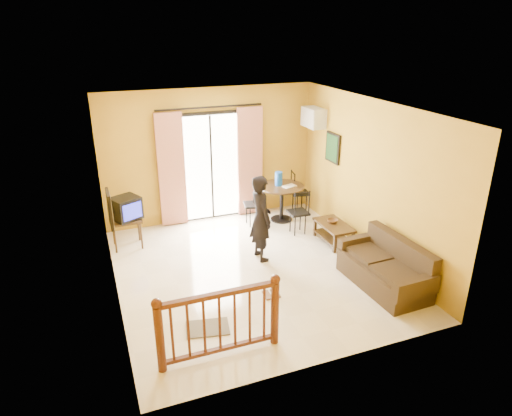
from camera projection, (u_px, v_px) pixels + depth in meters
name	position (u px, v px, depth m)	size (l,w,h in m)	color
ground	(252.00, 270.00, 7.91)	(5.00, 5.00, 0.00)	beige
room_shell	(252.00, 177.00, 7.27)	(5.00, 5.00, 5.00)	white
balcony_door	(212.00, 166.00, 9.56)	(2.25, 0.14, 2.46)	black
tv_table	(126.00, 223.00, 8.56)	(0.57, 0.47, 0.57)	black
television	(126.00, 208.00, 8.46)	(0.61, 0.59, 0.43)	black
picture_left	(110.00, 209.00, 6.41)	(0.05, 0.42, 0.52)	black
dining_table	(282.00, 193.00, 9.69)	(0.94, 0.94, 0.79)	black
water_jug	(279.00, 179.00, 9.59)	(0.16, 0.16, 0.30)	#1349B5
serving_tray	(289.00, 186.00, 9.58)	(0.28, 0.18, 0.02)	beige
dining_chairs	(283.00, 222.00, 9.79)	(1.70, 1.45, 0.95)	black
air_conditioner	(313.00, 118.00, 9.48)	(0.31, 0.60, 0.40)	silver
botanical_print	(333.00, 148.00, 9.15)	(0.05, 0.50, 0.60)	black
coffee_table	(334.00, 230.00, 8.81)	(0.49, 0.88, 0.39)	black
bowl	(332.00, 221.00, 8.81)	(0.20, 0.20, 0.06)	#53341C
sofa	(387.00, 269.00, 7.35)	(0.84, 1.70, 0.80)	#332413
standing_person	(261.00, 218.00, 8.03)	(0.57, 0.38, 1.57)	black
stair_balustrade	(220.00, 319.00, 5.67)	(1.63, 0.13, 1.04)	#471E0F
doormat	(208.00, 328.00, 6.40)	(0.60, 0.40, 0.02)	#5C5649
sandals	(271.00, 294.00, 7.18)	(0.26, 0.26, 0.03)	#53341C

